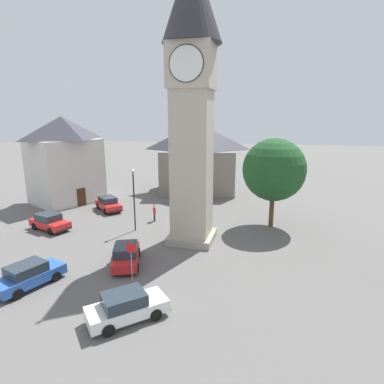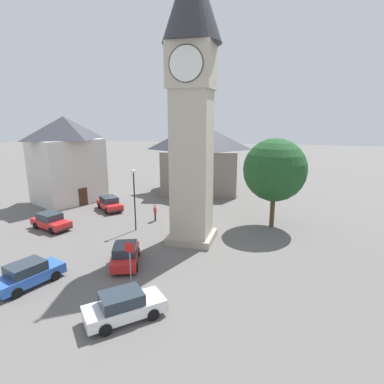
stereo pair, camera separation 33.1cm
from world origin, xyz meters
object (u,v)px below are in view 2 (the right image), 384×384
Objects in this scene: car_blue_kerb at (110,203)px; car_black_far at (124,306)px; lamp_post at (134,191)px; clock_tower at (192,80)px; tree at (275,170)px; building_corner_back at (67,159)px; car_silver_kerb at (51,221)px; pedestrian at (155,211)px; building_shop_left at (199,157)px; car_red_corner at (28,274)px; road_sign at (130,257)px; car_white_side at (125,254)px.

car_black_far is (10.67, -17.55, 0.00)m from car_blue_kerb.
clock_tower is at bearing -9.99° from lamp_post.
tree is 24.60m from building_corner_back.
car_blue_kerb is 0.50× the size of tree.
car_blue_kerb is 8.31m from building_corner_back.
car_blue_kerb and car_silver_kerb have the same top height.
tree is (11.37, 1.32, 4.47)m from pedestrian.
building_shop_left reaches higher than tree.
building_shop_left reaches higher than car_silver_kerb.
car_silver_kerb is (-2.21, -6.98, 0.00)m from car_blue_kerb.
road_sign reaches higher than car_red_corner.
clock_tower reaches higher than car_white_side.
building_corner_back is at bearing 134.47° from road_sign.
building_shop_left reaches higher than car_black_far.
tree reaches higher than pedestrian.
car_silver_kerb is 11.18m from car_white_side.
tree is 3.00× the size of road_sign.
car_blue_kerb is 14.35m from building_shop_left.
pedestrian is (-1.51, 9.53, 0.25)m from car_white_side.
car_blue_kerb is 0.74× the size of lamp_post.
building_corner_back is at bearing 149.03° from lamp_post.
building_corner_back is at bearing 161.24° from pedestrian.
car_white_side is (4.51, 4.19, 0.00)m from car_red_corner.
car_red_corner is at bearing -137.14° from car_white_side.
clock_tower is 13.12× the size of pedestrian.
tree is (9.86, 10.85, 4.72)m from car_white_side.
car_blue_kerb and car_white_side have the same top height.
clock_tower is at bearing -140.97° from tree.
tree is at bearing 16.79° from car_silver_kerb.
car_silver_kerb is at bearing -107.55° from car_blue_kerb.
building_corner_back is at bearing 116.00° from car_silver_kerb.
car_black_far is at bearing -64.03° from car_white_side.
road_sign reaches higher than car_silver_kerb.
lamp_post is at bearing -30.97° from building_corner_back.
car_white_side is 23.67m from building_shop_left.
clock_tower is 16.68m from car_black_far.
pedestrian reaches higher than car_red_corner.
car_blue_kerb is 0.94× the size of car_red_corner.
building_shop_left is at bearing 33.42° from building_corner_back.
car_red_corner is 0.38× the size of building_shop_left.
car_blue_kerb is at bearing 101.88° from car_red_corner.
car_blue_kerb is 20.54m from car_black_far.
clock_tower reaches higher than tree.
building_corner_back is (-24.40, 3.10, -0.23)m from tree.
car_black_far is (-0.60, -11.34, -12.22)m from clock_tower.
car_white_side is 20.64m from building_corner_back.
clock_tower is at bearing 51.08° from car_red_corner.
pedestrian is (3.01, 13.71, 0.25)m from car_red_corner.
tree is at bearing 58.21° from road_sign.
car_red_corner is 21.33m from tree.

